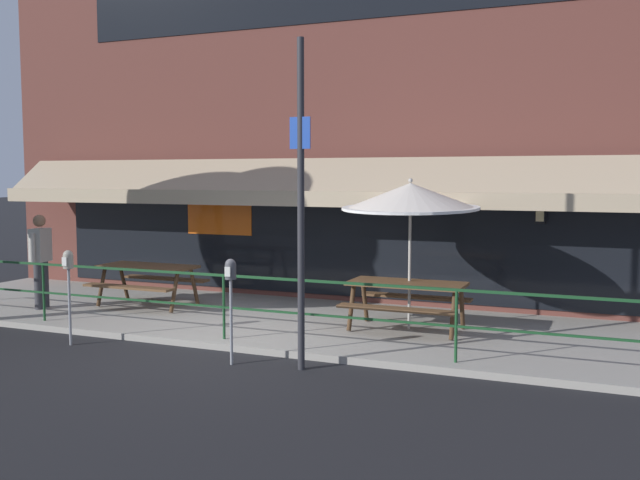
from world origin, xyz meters
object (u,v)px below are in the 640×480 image
(picnic_table_left, at_px, (148,274))
(patio_umbrella_centre, at_px, (410,197))
(street_sign_pole, at_px, (301,202))
(parking_meter_near, at_px, (68,269))
(parking_meter_far, at_px, (231,279))
(pedestrian_walking, at_px, (41,256))
(picnic_table_centre, at_px, (407,292))

(picnic_table_left, bearing_deg, patio_umbrella_centre, -0.15)
(picnic_table_left, bearing_deg, street_sign_pole, -30.61)
(parking_meter_near, xyz_separation_m, parking_meter_far, (2.76, -0.03, 0.00))
(pedestrian_walking, bearing_deg, parking_meter_far, -19.35)
(parking_meter_far, distance_m, street_sign_pole, 1.41)
(pedestrian_walking, bearing_deg, patio_umbrella_centre, 7.70)
(patio_umbrella_centre, distance_m, street_sign_pole, 2.61)
(picnic_table_left, distance_m, street_sign_pole, 5.15)
(picnic_table_centre, distance_m, patio_umbrella_centre, 1.48)
(pedestrian_walking, distance_m, street_sign_pole, 6.22)
(picnic_table_left, height_order, street_sign_pole, street_sign_pole)
(parking_meter_near, distance_m, street_sign_pole, 3.86)
(picnic_table_left, bearing_deg, picnic_table_centre, -1.84)
(picnic_table_left, distance_m, picnic_table_centre, 4.99)
(pedestrian_walking, distance_m, parking_meter_near, 2.78)
(picnic_table_centre, height_order, patio_umbrella_centre, patio_umbrella_centre)
(patio_umbrella_centre, relative_size, parking_meter_near, 1.67)
(picnic_table_left, relative_size, patio_umbrella_centre, 0.76)
(pedestrian_walking, xyz_separation_m, street_sign_pole, (5.91, -1.60, 1.12))
(parking_meter_near, height_order, street_sign_pole, street_sign_pole)
(patio_umbrella_centre, bearing_deg, picnic_table_left, 179.85)
(parking_meter_near, bearing_deg, patio_umbrella_centre, 30.34)
(picnic_table_left, xyz_separation_m, street_sign_pole, (4.24, -2.51, 1.47))
(pedestrian_walking, bearing_deg, picnic_table_centre, 6.44)
(picnic_table_centre, height_order, parking_meter_far, parking_meter_far)
(patio_umbrella_centre, height_order, pedestrian_walking, patio_umbrella_centre)
(parking_meter_near, bearing_deg, parking_meter_far, -0.63)
(patio_umbrella_centre, distance_m, parking_meter_far, 3.31)
(pedestrian_walking, relative_size, street_sign_pole, 0.40)
(pedestrian_walking, height_order, parking_meter_far, pedestrian_walking)
(street_sign_pole, bearing_deg, pedestrian_walking, 164.87)
(patio_umbrella_centre, xyz_separation_m, street_sign_pole, (-0.74, -2.50, -0.00))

